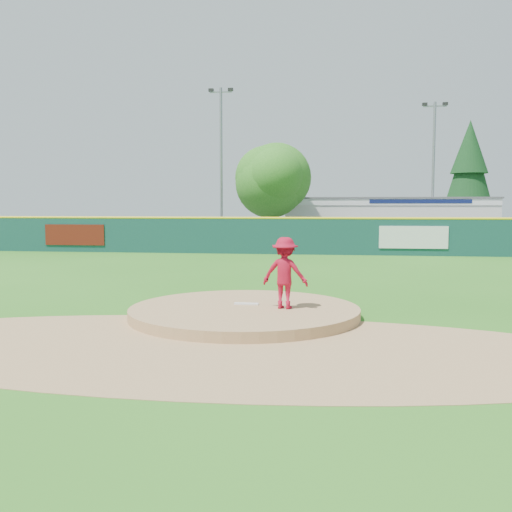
# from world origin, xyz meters

# --- Properties ---
(ground) EXTENTS (120.00, 120.00, 0.00)m
(ground) POSITION_xyz_m (0.00, 0.00, 0.00)
(ground) COLOR #286B19
(ground) RESTS_ON ground
(pitchers_mound) EXTENTS (5.50, 5.50, 0.50)m
(pitchers_mound) POSITION_xyz_m (0.00, 0.00, 0.00)
(pitchers_mound) COLOR #9E774C
(pitchers_mound) RESTS_ON ground
(pitching_rubber) EXTENTS (0.60, 0.15, 0.04)m
(pitching_rubber) POSITION_xyz_m (0.00, 0.30, 0.27)
(pitching_rubber) COLOR white
(pitching_rubber) RESTS_ON pitchers_mound
(infield_dirt_arc) EXTENTS (15.40, 15.40, 0.01)m
(infield_dirt_arc) POSITION_xyz_m (0.00, -3.00, 0.01)
(infield_dirt_arc) COLOR #9E774C
(infield_dirt_arc) RESTS_ON ground
(parking_lot) EXTENTS (44.00, 16.00, 0.02)m
(parking_lot) POSITION_xyz_m (0.00, 27.00, 0.01)
(parking_lot) COLOR #38383A
(parking_lot) RESTS_ON ground
(pitcher) EXTENTS (1.18, 0.81, 1.68)m
(pitcher) POSITION_xyz_m (0.98, -0.06, 1.09)
(pitcher) COLOR maroon
(pitcher) RESTS_ON pitchers_mound
(van) EXTENTS (5.66, 3.37, 1.47)m
(van) POSITION_xyz_m (3.38, 22.38, 0.76)
(van) COLOR white
(van) RESTS_ON parking_lot
(pool_building_grp) EXTENTS (15.20, 8.20, 3.31)m
(pool_building_grp) POSITION_xyz_m (6.00, 31.99, 1.66)
(pool_building_grp) COLOR silver
(pool_building_grp) RESTS_ON ground
(fence_banners) EXTENTS (22.74, 0.04, 1.20)m
(fence_banners) POSITION_xyz_m (-3.29, 17.92, 1.00)
(fence_banners) COLOR #5F180D
(fence_banners) RESTS_ON ground
(playground_slide) EXTENTS (0.93, 2.61, 1.44)m
(playground_slide) POSITION_xyz_m (-12.71, 24.08, 0.73)
(playground_slide) COLOR blue
(playground_slide) RESTS_ON ground
(outfield_fence) EXTENTS (40.00, 0.14, 2.07)m
(outfield_fence) POSITION_xyz_m (0.00, 18.00, 1.09)
(outfield_fence) COLOR #133D39
(outfield_fence) RESTS_ON ground
(deciduous_tree) EXTENTS (5.60, 5.60, 7.36)m
(deciduous_tree) POSITION_xyz_m (-2.00, 25.00, 4.55)
(deciduous_tree) COLOR #382314
(deciduous_tree) RESTS_ON ground
(conifer_tree) EXTENTS (4.40, 4.40, 9.50)m
(conifer_tree) POSITION_xyz_m (13.00, 36.00, 5.54)
(conifer_tree) COLOR #382314
(conifer_tree) RESTS_ON ground
(light_pole_left) EXTENTS (1.75, 0.25, 11.00)m
(light_pole_left) POSITION_xyz_m (-6.00, 27.00, 6.05)
(light_pole_left) COLOR gray
(light_pole_left) RESTS_ON ground
(light_pole_right) EXTENTS (1.75, 0.25, 10.00)m
(light_pole_right) POSITION_xyz_m (9.00, 29.00, 5.54)
(light_pole_right) COLOR gray
(light_pole_right) RESTS_ON ground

